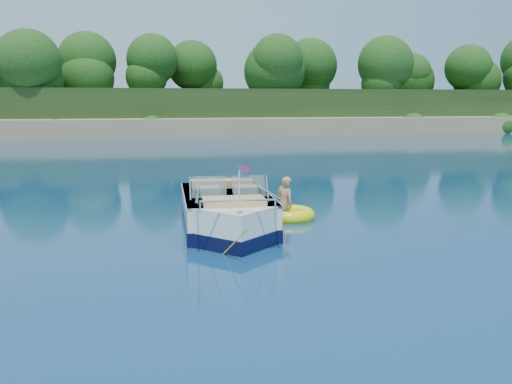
# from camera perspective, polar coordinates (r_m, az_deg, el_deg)

# --- Properties ---
(ground) EXTENTS (160.00, 160.00, 0.00)m
(ground) POSITION_cam_1_polar(r_m,az_deg,el_deg) (12.33, -1.30, -4.66)
(ground) COLOR #0B274D
(ground) RESTS_ON ground
(shoreline) EXTENTS (170.00, 59.00, 6.00)m
(shoreline) POSITION_cam_1_polar(r_m,az_deg,el_deg) (75.58, -10.82, 7.45)
(shoreline) COLOR #9A7B59
(shoreline) RESTS_ON ground
(treeline) EXTENTS (150.00, 7.12, 8.19)m
(treeline) POSITION_cam_1_polar(r_m,az_deg,el_deg) (52.88, -10.13, 11.79)
(treeline) COLOR black
(treeline) RESTS_ON ground
(motorboat) EXTENTS (2.20, 5.55, 1.84)m
(motorboat) POSITION_cam_1_polar(r_m,az_deg,el_deg) (13.02, -2.84, -2.31)
(motorboat) COLOR white
(motorboat) RESTS_ON ground
(tow_tube) EXTENTS (1.40, 1.40, 0.35)m
(tow_tube) POSITION_cam_1_polar(r_m,az_deg,el_deg) (14.41, 3.26, -2.28)
(tow_tube) COLOR #FFF60D
(tow_tube) RESTS_ON ground
(boy) EXTENTS (0.69, 0.80, 1.46)m
(boy) POSITION_cam_1_polar(r_m,az_deg,el_deg) (14.48, 2.78, -2.59)
(boy) COLOR tan
(boy) RESTS_ON ground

